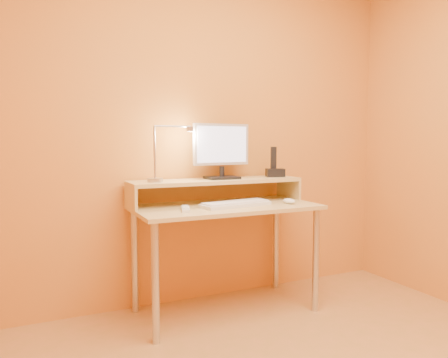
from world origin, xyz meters
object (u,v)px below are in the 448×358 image
monitor_panel (221,144)px  lamp_base (155,180)px  mouse (289,201)px  keyboard (236,205)px  remote_control (185,209)px  phone_dock (275,173)px

monitor_panel → lamp_base: bearing=-179.1°
lamp_base → mouse: 0.90m
monitor_panel → keyboard: monitor_panel is taller
mouse → remote_control: mouse is taller
lamp_base → keyboard: bearing=-21.8°
monitor_panel → keyboard: bearing=-94.7°
keyboard → phone_dock: bearing=18.1°
remote_control → phone_dock: bearing=35.2°
monitor_panel → phone_dock: monitor_panel is taller
monitor_panel → keyboard: size_ratio=0.87×
phone_dock → mouse: (-0.06, -0.27, -0.17)m
phone_dock → keyboard: phone_dock is taller
lamp_base → remote_control: lamp_base is taller
phone_dock → mouse: size_ratio=1.24×
monitor_panel → mouse: 0.60m
keyboard → remote_control: bearing=174.9°
lamp_base → phone_dock: (0.91, 0.03, 0.02)m
mouse → remote_control: size_ratio=0.60×
keyboard → remote_control: keyboard is taller
monitor_panel → remote_control: monitor_panel is taller
phone_dock → lamp_base: bearing=-158.2°
phone_dock → mouse: phone_dock is taller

